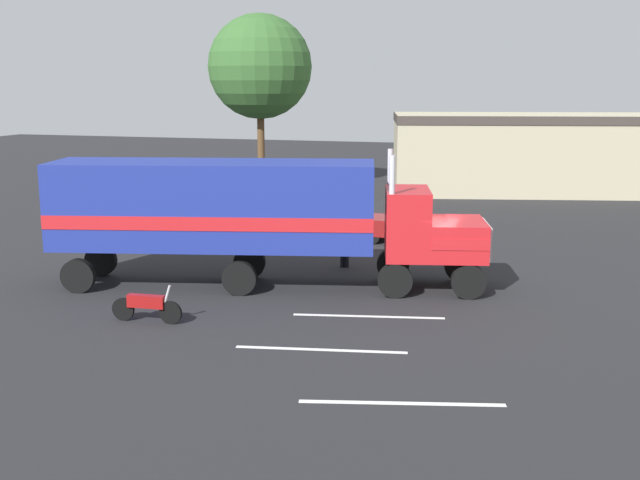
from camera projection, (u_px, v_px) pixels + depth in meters
name	position (u px, v px, depth m)	size (l,w,h in m)	color
ground_plane	(415.00, 288.00, 25.83)	(120.00, 120.00, 0.00)	#232326
lane_stripe_near	(369.00, 316.00, 22.75)	(4.40, 0.16, 0.01)	silver
lane_stripe_mid	(321.00, 350.00, 19.95)	(4.40, 0.16, 0.01)	silver
lane_stripe_far	(402.00, 403.00, 16.65)	(4.40, 0.16, 0.01)	silver
semi_truck	(247.00, 211.00, 25.61)	(14.35, 5.64, 4.50)	red
person_bystander	(345.00, 243.00, 28.60)	(0.34, 0.45, 1.63)	black
parked_car	(343.00, 220.00, 33.90)	(4.52, 2.10, 1.57)	maroon
motorcycle	(147.00, 306.00, 22.15)	(2.11, 0.30, 1.12)	black
tree_left	(260.00, 67.00, 47.26)	(6.29, 6.29, 10.68)	brown
building_backdrop	(529.00, 150.00, 47.23)	(17.14, 9.50, 4.73)	#B7AD8C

